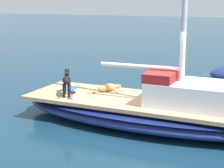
# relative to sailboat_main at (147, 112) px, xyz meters

# --- Properties ---
(ground_plane) EXTENTS (120.00, 120.00, 0.00)m
(ground_plane) POSITION_rel_sailboat_main_xyz_m (0.00, 0.00, -0.34)
(ground_plane) COLOR #143347
(sailboat_main) EXTENTS (2.67, 7.29, 0.66)m
(sailboat_main) POSITION_rel_sailboat_main_xyz_m (0.00, 0.00, 0.00)
(sailboat_main) COLOR navy
(sailboat_main) RESTS_ON ground
(cabin_house) EXTENTS (1.45, 2.25, 0.84)m
(cabin_house) POSITION_rel_sailboat_main_xyz_m (0.03, 1.12, 0.67)
(cabin_house) COLOR silver
(cabin_house) RESTS_ON sailboat_main
(dog_black) EXTENTS (0.87, 0.50, 0.70)m
(dog_black) POSITION_rel_sailboat_main_xyz_m (0.38, -2.20, 0.75)
(dog_black) COLOR black
(dog_black) RESTS_ON sailboat_main
(dog_tan) EXTENTS (0.83, 0.61, 0.22)m
(dog_tan) POSITION_rel_sailboat_main_xyz_m (-0.50, -1.33, 0.43)
(dog_tan) COLOR tan
(dog_tan) RESTS_ON sailboat_main
(deck_winch) EXTENTS (0.16, 0.16, 0.21)m
(deck_winch) POSITION_rel_sailboat_main_xyz_m (0.68, -1.84, 0.42)
(deck_winch) COLOR #B7B7BC
(deck_winch) RESTS_ON sailboat_main
(coiled_rope) EXTENTS (0.32, 0.32, 0.04)m
(coiled_rope) POSITION_rel_sailboat_main_xyz_m (-0.59, -0.98, 0.35)
(coiled_rope) COLOR beige
(coiled_rope) RESTS_ON sailboat_main
(deck_towel) EXTENTS (0.59, 0.41, 0.03)m
(deck_towel) POSITION_rel_sailboat_main_xyz_m (-0.26, -2.48, 0.34)
(deck_towel) COLOR blue
(deck_towel) RESTS_ON sailboat_main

